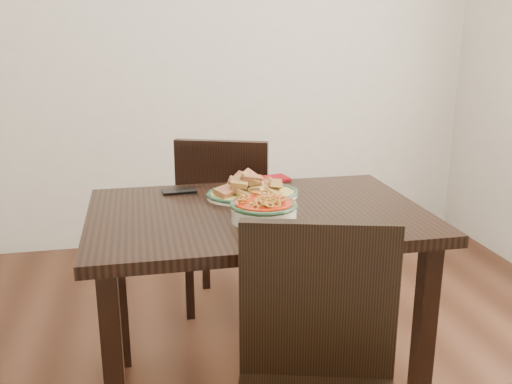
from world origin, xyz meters
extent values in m
cube|color=beige|center=(0.00, 1.75, 1.30)|extent=(3.50, 0.10, 2.60)
cube|color=black|center=(-0.02, 0.03, 0.73)|extent=(1.17, 0.78, 0.04)
cube|color=black|center=(-0.53, -0.29, 0.35)|extent=(0.06, 0.06, 0.71)
cube|color=black|center=(0.49, -0.29, 0.35)|extent=(0.06, 0.06, 0.71)
cube|color=black|center=(-0.53, 0.34, 0.35)|extent=(0.06, 0.06, 0.71)
cube|color=black|center=(0.49, 0.34, 0.35)|extent=(0.06, 0.06, 0.71)
cube|color=black|center=(0.00, 0.79, 0.43)|extent=(0.54, 0.54, 0.04)
cube|color=black|center=(0.22, 0.89, 0.21)|extent=(0.04, 0.04, 0.41)
cube|color=black|center=(-0.10, 1.00, 0.21)|extent=(0.04, 0.04, 0.41)
cube|color=black|center=(0.10, 0.57, 0.21)|extent=(0.04, 0.04, 0.41)
cube|color=black|center=(-0.22, 0.68, 0.21)|extent=(0.04, 0.04, 0.41)
cube|color=black|center=(-0.06, 0.61, 0.67)|extent=(0.41, 0.18, 0.44)
cube|color=black|center=(0.03, -0.53, 0.67)|extent=(0.42, 0.15, 0.44)
ellipsoid|color=#F0E9CB|center=(-0.01, 0.19, 0.76)|extent=(0.35, 0.26, 0.02)
ellipsoid|color=gold|center=(-0.01, 0.19, 0.76)|extent=(0.33, 0.25, 0.01)
torus|color=#193924|center=(-0.01, 0.19, 0.77)|extent=(0.27, 0.27, 0.01)
cylinder|color=beige|center=(-0.02, -0.09, 0.78)|extent=(0.22, 0.22, 0.06)
torus|color=#19371E|center=(-0.02, -0.09, 0.81)|extent=(0.23, 0.23, 0.02)
cylinder|color=#AE2008|center=(-0.02, -0.09, 0.81)|extent=(0.19, 0.19, 0.01)
cube|color=black|center=(-0.27, 0.31, 0.76)|extent=(0.13, 0.08, 0.01)
cube|color=maroon|center=(0.14, 0.42, 0.76)|extent=(0.13, 0.11, 0.01)
camera|label=1|loc=(-0.42, -1.84, 1.37)|focal=40.00mm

